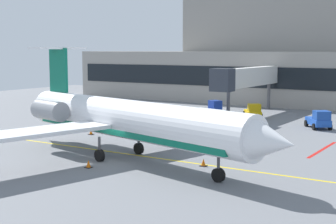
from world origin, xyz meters
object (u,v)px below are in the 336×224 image
Objects in this scene: pushback_tractor at (319,120)px; belt_loader at (253,111)px; regional_jet at (124,119)px; baggage_tug at (212,112)px.

pushback_tractor is 1.14× the size of belt_loader.
regional_jet is 7.34× the size of pushback_tractor.
belt_loader is (-9.12, 3.94, -0.08)m from pushback_tractor.
baggage_tug is 0.83× the size of pushback_tractor.
pushback_tractor is (12.54, 0.38, -0.11)m from baggage_tug.
baggage_tug is at bearing -178.27° from pushback_tractor.
baggage_tug is 12.55m from pushback_tractor.
pushback_tractor is at bearing -23.39° from belt_loader.
regional_jet is at bearing -109.97° from pushback_tractor.
regional_jet reaches higher than belt_loader.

